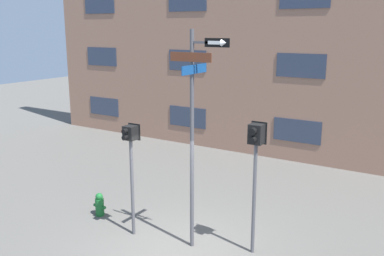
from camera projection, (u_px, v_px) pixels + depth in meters
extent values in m
plane|color=#595651|center=(177.00, 254.00, 9.46)|extent=(60.00, 60.00, 0.00)
cube|color=#2D384C|center=(104.00, 106.00, 20.72)|extent=(1.80, 0.03, 0.85)
cube|color=#2D384C|center=(187.00, 117.00, 18.24)|extent=(1.80, 0.03, 0.85)
cube|color=#2D384C|center=(297.00, 131.00, 15.76)|extent=(1.80, 0.03, 0.85)
cube|color=#2D384C|center=(102.00, 57.00, 20.17)|extent=(1.80, 0.03, 0.85)
cube|color=#2D384C|center=(187.00, 60.00, 17.70)|extent=(1.80, 0.03, 0.85)
cube|color=#2D384C|center=(301.00, 66.00, 15.22)|extent=(1.80, 0.03, 0.85)
cube|color=#2D384C|center=(99.00, 4.00, 19.63)|extent=(1.80, 0.03, 0.85)
cube|color=#2D384C|center=(187.00, 0.00, 17.15)|extent=(1.80, 0.03, 0.85)
cylinder|color=#4C4C51|center=(192.00, 144.00, 9.29)|extent=(0.09, 0.09, 4.87)
cube|color=#4C4C51|center=(204.00, 42.00, 8.65)|extent=(0.60, 0.05, 0.05)
cube|color=brown|center=(190.00, 57.00, 8.82)|extent=(1.00, 0.02, 0.19)
cube|color=#14478C|center=(194.00, 69.00, 8.90)|extent=(0.02, 0.96, 0.19)
cube|color=black|center=(217.00, 43.00, 8.48)|extent=(0.56, 0.02, 0.18)
cube|color=white|center=(215.00, 43.00, 8.49)|extent=(0.32, 0.01, 0.07)
cone|color=white|center=(224.00, 43.00, 8.39)|extent=(0.10, 0.14, 0.14)
cylinder|color=#4C4C51|center=(132.00, 188.00, 10.14)|extent=(0.08, 0.08, 2.37)
cube|color=black|center=(130.00, 133.00, 9.83)|extent=(0.28, 0.26, 0.32)
cube|color=black|center=(134.00, 132.00, 9.95)|extent=(0.34, 0.02, 0.38)
cylinder|color=black|center=(125.00, 131.00, 9.66)|extent=(0.11, 0.12, 0.11)
cylinder|color=black|center=(125.00, 138.00, 9.69)|extent=(0.11, 0.12, 0.11)
cylinder|color=#EA4C14|center=(126.00, 131.00, 9.71)|extent=(0.09, 0.01, 0.09)
cylinder|color=#4C4C51|center=(254.00, 199.00, 9.28)|extent=(0.08, 0.08, 2.51)
cube|color=black|center=(256.00, 134.00, 8.94)|extent=(0.29, 0.26, 0.42)
cube|color=black|center=(259.00, 133.00, 9.06)|extent=(0.35, 0.02, 0.48)
cylinder|color=black|center=(253.00, 131.00, 8.77)|extent=(0.15, 0.12, 0.15)
cylinder|color=black|center=(252.00, 140.00, 8.81)|extent=(0.15, 0.12, 0.15)
cylinder|color=orange|center=(254.00, 131.00, 8.81)|extent=(0.12, 0.01, 0.12)
cylinder|color=#196028|center=(100.00, 207.00, 11.39)|extent=(0.23, 0.23, 0.47)
sphere|color=#196028|center=(99.00, 197.00, 11.32)|extent=(0.19, 0.19, 0.19)
cylinder|color=#196028|center=(95.00, 205.00, 11.47)|extent=(0.08, 0.08, 0.08)
cylinder|color=#196028|center=(104.00, 207.00, 11.31)|extent=(0.08, 0.08, 0.08)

